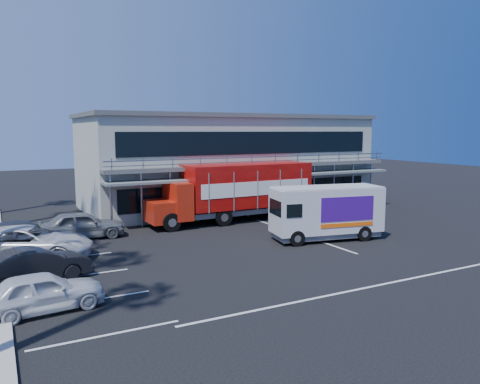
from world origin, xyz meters
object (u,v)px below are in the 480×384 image
parked_car_a (43,292)px  parked_car_b (34,266)px  red_truck (237,190)px  white_van (326,212)px

parked_car_a → parked_car_b: parked_car_b is taller
red_truck → parked_car_a: (-13.22, -11.20, -1.43)m
red_truck → white_van: bearing=-76.5°
red_truck → parked_car_b: bearing=-150.2°
red_truck → parked_car_b: (-13.22, -7.83, -1.40)m
red_truck → white_van: 7.49m
parked_car_a → parked_car_b: size_ratio=0.94×
white_van → parked_car_b: bearing=-166.8°
white_van → parked_car_b: white_van is taller
parked_car_b → white_van: bearing=-102.1°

